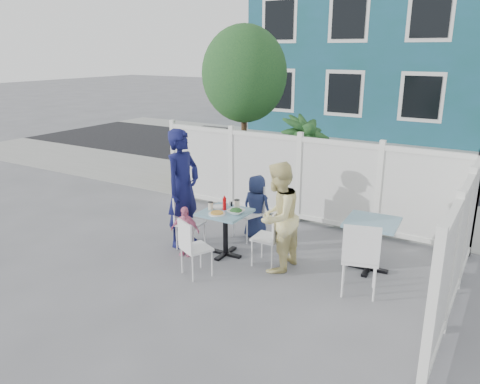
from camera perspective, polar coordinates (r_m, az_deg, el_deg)
The scene contains 30 objects.
ground at distance 6.93m, azimuth -2.15°, elevation -9.41°, with size 80.00×80.00×0.00m, color slate.
near_sidewalk at distance 10.09m, azimuth 9.77°, elevation -1.02°, with size 24.00×2.60×0.01m, color gray.
street at distance 13.49m, azimuth 15.64°, elevation 3.16°, with size 24.00×5.00×0.01m, color black.
far_sidewalk at distance 16.43m, azimuth 18.67°, elevation 5.31°, with size 24.00×1.60×0.01m, color gray.
building at distance 19.57m, azimuth 20.41°, elevation 15.75°, with size 11.00×6.00×6.00m.
fence_back at distance 8.59m, azimuth 7.17°, elevation 1.34°, with size 5.86×0.08×1.60m.
fence_right at distance 6.23m, azimuth 25.03°, elevation -6.35°, with size 0.08×3.66×1.60m.
tree at distance 9.87m, azimuth 0.51°, elevation 14.14°, with size 1.80×1.62×3.59m.
utility_cabinet at distance 11.44m, azimuth -3.49°, elevation 4.49°, with size 0.66×0.47×1.22m, color gold.
potted_shrub_a at distance 9.27m, azimuth 7.61°, elevation 3.44°, with size 1.05×1.05×1.87m, color #14391D.
potted_shrub_b at distance 8.76m, azimuth 16.39°, elevation 0.57°, with size 1.28×1.11×1.42m, color #14391D.
main_table at distance 7.19m, azimuth -1.80°, elevation -3.58°, with size 0.69×0.69×0.72m.
spare_table at distance 6.95m, azimuth 15.72°, elevation -4.72°, with size 0.77×0.77×0.76m.
chair_left at distance 7.54m, azimuth -6.56°, elevation -3.14°, with size 0.40×0.42×0.86m.
chair_right at distance 6.88m, azimuth 3.88°, elevation -5.05°, with size 0.40×0.41×0.87m.
chair_back at distance 7.89m, azimuth 1.42°, elevation -1.88°, with size 0.53×0.52×0.91m.
chair_near at distance 6.58m, azimuth -5.92°, elevation -6.34°, with size 0.50×0.49×0.84m.
chair_spare at distance 6.19m, azimuth 14.49°, elevation -7.33°, with size 0.56×0.55×1.01m.
man at distance 7.53m, azimuth -6.98°, elevation 0.46°, with size 0.70×0.46×1.91m, color #111345.
woman at distance 6.67m, azimuth 4.62°, elevation -3.07°, with size 0.78×0.61×1.60m, color yellow.
boy at distance 7.86m, azimuth 2.05°, elevation -1.83°, with size 0.54×0.35×1.10m, color #192347.
toddler at distance 7.30m, azimuth -6.72°, elevation -4.73°, with size 0.47×0.19×0.79m, color pink.
plate_main at distance 7.00m, azimuth -2.82°, elevation -2.66°, with size 0.26×0.26×0.02m, color white.
plate_side at distance 7.30m, azimuth -2.60°, elevation -1.83°, with size 0.24×0.24×0.02m, color white.
salad_bowl at distance 7.01m, azimuth -0.50°, elevation -2.42°, with size 0.25×0.25×0.06m, color white.
coffee_cup_a at distance 7.19m, azimuth -3.60°, elevation -1.73°, with size 0.08×0.08×0.12m, color beige.
coffee_cup_b at distance 7.25m, azimuth -0.38°, elevation -1.49°, with size 0.08×0.08×0.13m, color beige.
ketchup_bottle at distance 7.17m, azimuth -1.91°, elevation -1.46°, with size 0.06×0.06×0.19m, color #AD0509.
salt_shaker at distance 7.38m, azimuth -1.31°, elevation -1.39°, with size 0.03×0.03×0.07m, color white.
pepper_shaker at distance 7.34m, azimuth -1.04°, elevation -1.47°, with size 0.03×0.03×0.07m, color black.
Camera 1 is at (3.44, -5.17, 3.08)m, focal length 35.00 mm.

